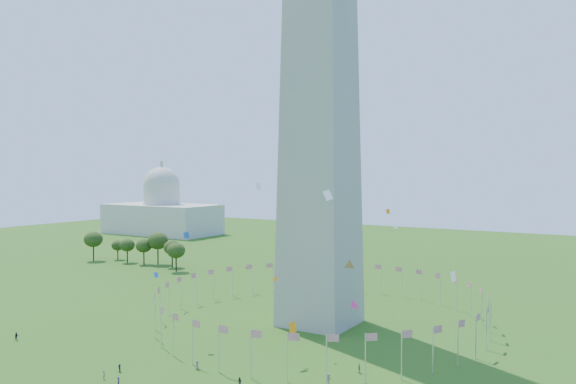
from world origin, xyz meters
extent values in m
cylinder|color=silver|center=(40.00, 50.00, 4.50)|extent=(0.24, 0.24, 9.00)
cylinder|color=silver|center=(39.39, 56.95, 4.50)|extent=(0.24, 0.24, 9.00)
cylinder|color=silver|center=(37.59, 63.68, 4.50)|extent=(0.24, 0.24, 9.00)
cylinder|color=silver|center=(34.64, 70.00, 4.50)|extent=(0.24, 0.24, 9.00)
cylinder|color=silver|center=(30.64, 75.71, 4.50)|extent=(0.24, 0.24, 9.00)
cylinder|color=silver|center=(25.71, 80.64, 4.50)|extent=(0.24, 0.24, 9.00)
cylinder|color=silver|center=(20.00, 84.64, 4.50)|extent=(0.24, 0.24, 9.00)
cylinder|color=silver|center=(13.68, 87.59, 4.50)|extent=(0.24, 0.24, 9.00)
cylinder|color=silver|center=(6.95, 89.39, 4.50)|extent=(0.24, 0.24, 9.00)
cylinder|color=silver|center=(0.00, 90.00, 4.50)|extent=(0.24, 0.24, 9.00)
cylinder|color=silver|center=(-6.95, 89.39, 4.50)|extent=(0.24, 0.24, 9.00)
cylinder|color=silver|center=(-13.68, 87.59, 4.50)|extent=(0.24, 0.24, 9.00)
cylinder|color=silver|center=(-20.00, 84.64, 4.50)|extent=(0.24, 0.24, 9.00)
cylinder|color=silver|center=(-25.71, 80.64, 4.50)|extent=(0.24, 0.24, 9.00)
cylinder|color=silver|center=(-30.64, 75.71, 4.50)|extent=(0.24, 0.24, 9.00)
cylinder|color=silver|center=(-34.64, 70.00, 4.50)|extent=(0.24, 0.24, 9.00)
cylinder|color=silver|center=(-37.59, 63.68, 4.50)|extent=(0.24, 0.24, 9.00)
cylinder|color=silver|center=(-39.39, 56.95, 4.50)|extent=(0.24, 0.24, 9.00)
cylinder|color=silver|center=(-40.00, 50.00, 4.50)|extent=(0.24, 0.24, 9.00)
cylinder|color=silver|center=(-39.39, 43.05, 4.50)|extent=(0.24, 0.24, 9.00)
cylinder|color=silver|center=(-37.59, 36.32, 4.50)|extent=(0.24, 0.24, 9.00)
cylinder|color=silver|center=(-34.64, 30.00, 4.50)|extent=(0.24, 0.24, 9.00)
cylinder|color=silver|center=(-30.64, 24.29, 4.50)|extent=(0.24, 0.24, 9.00)
cylinder|color=silver|center=(-25.71, 19.36, 4.50)|extent=(0.24, 0.24, 9.00)
cylinder|color=silver|center=(-20.00, 15.36, 4.50)|extent=(0.24, 0.24, 9.00)
cylinder|color=silver|center=(-13.68, 12.41, 4.50)|extent=(0.24, 0.24, 9.00)
cylinder|color=silver|center=(-6.95, 10.61, 4.50)|extent=(0.24, 0.24, 9.00)
cylinder|color=silver|center=(0.00, 10.00, 4.50)|extent=(0.24, 0.24, 9.00)
cylinder|color=silver|center=(6.95, 10.61, 4.50)|extent=(0.24, 0.24, 9.00)
cylinder|color=silver|center=(13.68, 12.41, 4.50)|extent=(0.24, 0.24, 9.00)
cylinder|color=silver|center=(20.00, 15.36, 4.50)|extent=(0.24, 0.24, 9.00)
cylinder|color=silver|center=(25.71, 19.36, 4.50)|extent=(0.24, 0.24, 9.00)
cylinder|color=silver|center=(30.64, 24.29, 4.50)|extent=(0.24, 0.24, 9.00)
cylinder|color=silver|center=(34.64, 30.00, 4.50)|extent=(0.24, 0.24, 9.00)
cylinder|color=silver|center=(37.59, 36.32, 4.50)|extent=(0.24, 0.24, 9.00)
cylinder|color=silver|center=(39.39, 43.05, 4.50)|extent=(0.24, 0.24, 9.00)
imported|color=#3B1A50|center=(-10.92, -4.44, 0.77)|extent=(0.67, 0.64, 1.54)
imported|color=slate|center=(-4.41, 8.96, 0.90)|extent=(1.05, 1.03, 1.79)
imported|color=#242424|center=(7.60, 6.26, 0.85)|extent=(1.01, 0.90, 1.70)
imported|color=#1E2646|center=(-16.08, 0.39, 0.74)|extent=(1.50, 1.16, 1.49)
imported|color=black|center=(-51.15, 2.09, 0.91)|extent=(0.94, 1.06, 1.83)
imported|color=gray|center=(20.35, 15.56, 0.97)|extent=(1.14, 1.43, 1.94)
imported|color=slate|center=(22.67, 23.46, 0.88)|extent=(1.10, 1.21, 1.75)
imported|color=#73675C|center=(-15.49, -3.77, 0.82)|extent=(0.71, 0.67, 1.64)
plane|color=#CC2699|center=(22.18, 22.21, 13.06)|extent=(2.37, 0.96, 2.52)
plane|color=white|center=(28.80, -1.20, 34.35)|extent=(1.33, 1.28, 1.67)
plane|color=blue|center=(-18.74, 22.13, 23.65)|extent=(0.58, 1.75, 1.77)
plane|color=orange|center=(-45.00, 66.92, 26.91)|extent=(0.63, 1.72, 1.80)
plane|color=orange|center=(-1.47, 31.91, 13.95)|extent=(0.89, 0.76, 1.08)
plane|color=white|center=(-3.02, 27.59, 34.63)|extent=(1.43, 1.25, 1.82)
plane|color=orange|center=(16.87, 52.30, 28.42)|extent=(0.33, 1.34, 1.38)
plane|color=white|center=(44.77, 5.66, 23.20)|extent=(0.22, 1.53, 1.53)
plane|color=blue|center=(12.97, 27.25, 7.98)|extent=(0.69, 1.31, 1.45)
plane|color=orange|center=(9.92, 20.44, 7.44)|extent=(1.95, 1.24, 2.17)
plane|color=blue|center=(-62.74, 56.99, 5.00)|extent=(1.67, 1.85, 1.66)
plane|color=white|center=(25.96, 33.38, 26.76)|extent=(0.95, 0.30, 0.92)
plane|color=white|center=(20.40, 23.81, 20.08)|extent=(1.90, 0.98, 1.75)
ellipsoid|color=#37521B|center=(-129.21, 87.07, 6.11)|extent=(7.82, 7.82, 12.22)
ellipsoid|color=#37521B|center=(-122.85, 94.67, 4.10)|extent=(5.25, 5.25, 8.20)
ellipsoid|color=#37521B|center=(-113.10, 91.07, 4.90)|extent=(6.28, 6.28, 9.81)
ellipsoid|color=#37521B|center=(-104.02, 91.62, 5.10)|extent=(6.52, 6.52, 10.19)
ellipsoid|color=#37521B|center=(-98.88, 94.41, 6.50)|extent=(8.31, 8.31, 12.99)
ellipsoid|color=#37521B|center=(-89.01, 92.21, 5.27)|extent=(6.75, 6.75, 10.55)
ellipsoid|color=#37521B|center=(-80.81, 85.62, 5.41)|extent=(6.92, 6.92, 10.82)
camera|label=1|loc=(65.58, -71.93, 37.59)|focal=35.00mm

